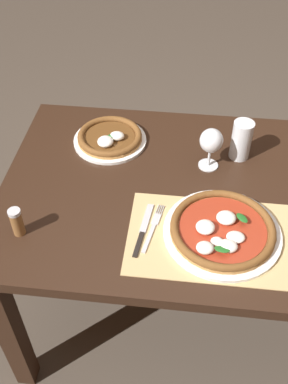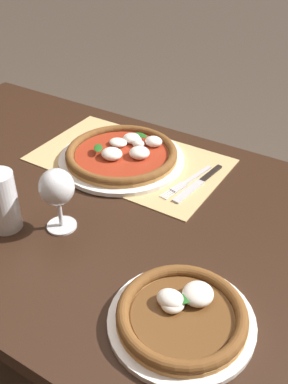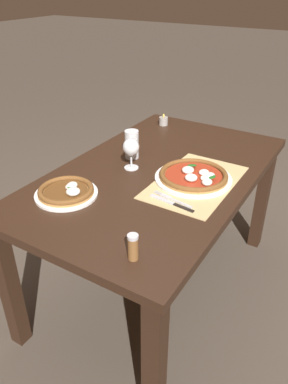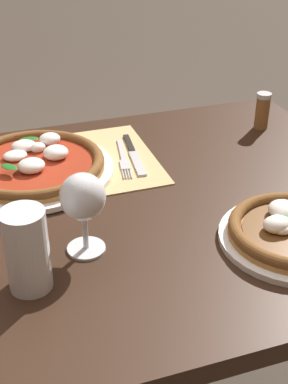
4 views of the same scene
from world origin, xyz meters
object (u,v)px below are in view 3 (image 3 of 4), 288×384
(pizza_far, at_px, (67,191))
(pepper_shaker, at_px, (133,247))
(pizza_near, at_px, (194,176))
(wine_glass, at_px, (131,148))
(pint_glass, at_px, (132,145))
(knife, at_px, (171,203))
(votive_candle, at_px, (163,121))
(fork, at_px, (172,199))

(pizza_far, height_order, pepper_shaker, pepper_shaker)
(pizza_near, bearing_deg, wine_glass, 97.94)
(pint_glass, distance_m, knife, 0.50)
(pint_glass, height_order, knife, pint_glass)
(knife, bearing_deg, pint_glass, 52.32)
(pizza_near, relative_size, knife, 1.66)
(pizza_far, distance_m, votive_candle, 0.99)
(pizza_far, distance_m, knife, 0.45)
(pizza_near, distance_m, votive_candle, 0.75)
(fork, height_order, pepper_shaker, pepper_shaker)
(pint_glass, bearing_deg, votive_candle, 10.36)
(pizza_near, relative_size, pint_glass, 2.46)
(pint_glass, relative_size, votive_candle, 2.01)
(knife, bearing_deg, votive_candle, 30.82)
(fork, bearing_deg, wine_glass, 62.32)
(votive_candle, height_order, pepper_shaker, pepper_shaker)
(fork, bearing_deg, pizza_near, -0.42)
(pint_glass, bearing_deg, knife, -127.68)
(pizza_far, bearing_deg, pizza_near, -44.93)
(wine_glass, distance_m, knife, 0.39)
(knife, xyz_separation_m, votive_candle, (0.81, 0.48, 0.02))
(wine_glass, xyz_separation_m, votive_candle, (0.62, 0.16, -0.08))
(pizza_far, bearing_deg, wine_glass, -14.40)
(knife, height_order, votive_candle, votive_candle)
(knife, relative_size, votive_candle, 2.99)
(fork, height_order, votive_candle, votive_candle)
(wine_glass, relative_size, knife, 0.72)
(pizza_near, xyz_separation_m, fork, (-0.21, 0.00, -0.02))
(pizza_near, distance_m, pizza_far, 0.58)
(pepper_shaker, bearing_deg, wine_glass, 33.56)
(votive_candle, bearing_deg, pizza_far, -176.18)
(fork, bearing_deg, pizza_far, 116.32)
(knife, bearing_deg, pizza_far, 112.42)
(pizza_near, height_order, votive_candle, votive_candle)
(pint_glass, height_order, fork, pint_glass)
(knife, distance_m, pepper_shaker, 0.38)
(wine_glass, height_order, pint_glass, wine_glass)
(knife, bearing_deg, pepper_shaker, -172.24)
(pint_glass, relative_size, fork, 0.73)
(pizza_far, height_order, knife, pizza_far)
(knife, height_order, pepper_shaker, pepper_shaker)
(pizza_near, bearing_deg, pepper_shaker, -174.38)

